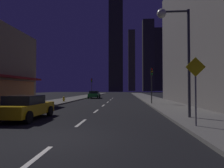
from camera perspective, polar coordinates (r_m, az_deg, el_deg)
ground_plane at (r=38.75m, az=0.45°, el=-4.31°), size 78.00×136.00×0.10m
sidewalk_right at (r=38.96m, az=10.81°, el=-4.09°), size 4.00×76.00×0.15m
sidewalk_left at (r=39.79m, az=-9.68°, el=-4.04°), size 4.00×76.00×0.15m
lane_marking_center at (r=20.45m, az=-2.69°, el=-6.66°), size 0.16×33.40×0.01m
skyscraper_distant_tall at (r=122.51m, az=1.23°, el=12.76°), size 8.95×7.80×64.09m
skyscraper_distant_mid at (r=165.57m, az=6.07°, el=7.15°), size 5.90×8.25×53.55m
skyscraper_distant_short at (r=146.74m, az=11.15°, el=8.62°), size 8.68×6.56×55.20m
skyscraper_distant_slender at (r=170.98m, az=13.96°, el=7.33°), size 7.08×6.75×56.02m
car_parked_near at (r=12.35m, az=-25.04°, el=-6.48°), size 1.98×4.24×1.45m
car_parked_far at (r=36.25m, az=-5.52°, el=-3.25°), size 1.98×4.24×1.45m
fire_hydrant_far_left at (r=25.90m, az=-14.69°, el=-4.54°), size 0.42×0.30×0.65m
traffic_light_near_right at (r=22.02m, az=12.17°, el=2.04°), size 0.32×0.48×4.20m
traffic_light_far_left at (r=44.13m, az=-6.31°, el=0.25°), size 0.32×0.48×4.20m
street_lamp_right at (r=12.14m, az=18.83°, el=13.97°), size 1.96×0.56×6.58m
pedestrian_crossing_sign at (r=9.29m, az=24.44°, el=-0.30°), size 0.91×0.08×3.15m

